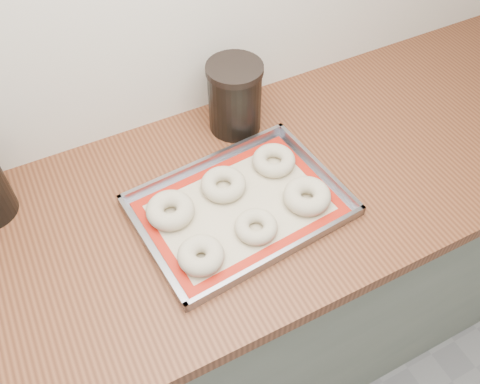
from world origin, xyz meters
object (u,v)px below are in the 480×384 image
bagel_front_right (307,196)px  canister_right (235,97)px  bagel_back_mid (223,184)px  bagel_front_mid (256,227)px  baking_tray (240,207)px  bagel_front_left (201,255)px  bagel_back_left (170,210)px  bagel_back_right (274,160)px

bagel_front_right → canister_right: 0.32m
bagel_back_mid → bagel_front_mid: bearing=-85.8°
baking_tray → bagel_back_mid: bagel_back_mid is taller
baking_tray → bagel_front_right: size_ratio=4.45×
bagel_front_left → bagel_back_left: same height
bagel_front_right → baking_tray: bearing=159.4°
bagel_front_mid → canister_right: 0.36m
bagel_front_left → bagel_front_mid: bearing=6.1°
bagel_front_left → bagel_back_left: bearing=94.8°
bagel_front_left → bagel_front_mid: (0.14, 0.01, -0.00)m
bagel_front_left → bagel_back_mid: bearing=50.7°
bagel_back_mid → canister_right: 0.24m
bagel_front_left → bagel_front_mid: size_ratio=1.05×
bagel_back_mid → baking_tray: bearing=-82.0°
bagel_front_left → bagel_back_mid: 0.20m
baking_tray → bagel_front_mid: bearing=-89.1°
bagel_back_left → bagel_back_mid: 0.14m
baking_tray → bagel_back_mid: (-0.01, 0.07, 0.02)m
canister_right → bagel_front_mid: bearing=-109.3°
baking_tray → bagel_back_left: 0.16m
baking_tray → bagel_front_left: bearing=-146.8°
bagel_front_left → bagel_back_left: (-0.01, 0.14, 0.00)m
bagel_front_left → bagel_front_right: 0.28m
bagel_front_left → bagel_back_left: size_ratio=0.91×
bagel_front_mid → bagel_back_right: (0.13, 0.16, 0.00)m
bagel_front_right → bagel_back_left: bearing=160.4°
bagel_back_left → bagel_back_mid: (0.14, 0.02, -0.00)m
bagel_back_right → bagel_front_left: bearing=-147.9°
bagel_front_mid → bagel_back_left: (-0.15, 0.13, 0.00)m
bagel_front_mid → bagel_front_left: bearing=-173.9°
bagel_front_mid → bagel_back_mid: 0.14m
bagel_front_left → bagel_front_mid: 0.14m
bagel_front_mid → bagel_front_right: 0.14m
bagel_back_left → bagel_back_right: bearing=6.1°
baking_tray → bagel_back_left: bearing=161.4°
bagel_front_left → canister_right: 0.44m
bagel_back_right → canister_right: bearing=95.5°
bagel_front_left → bagel_front_right: bearing=7.2°
bagel_front_mid → bagel_back_right: bagel_back_right is taller
bagel_front_left → bagel_back_right: 0.32m
bagel_back_left → bagel_back_mid: bearing=6.7°
bagel_front_left → bagel_back_right: bearing=32.1°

